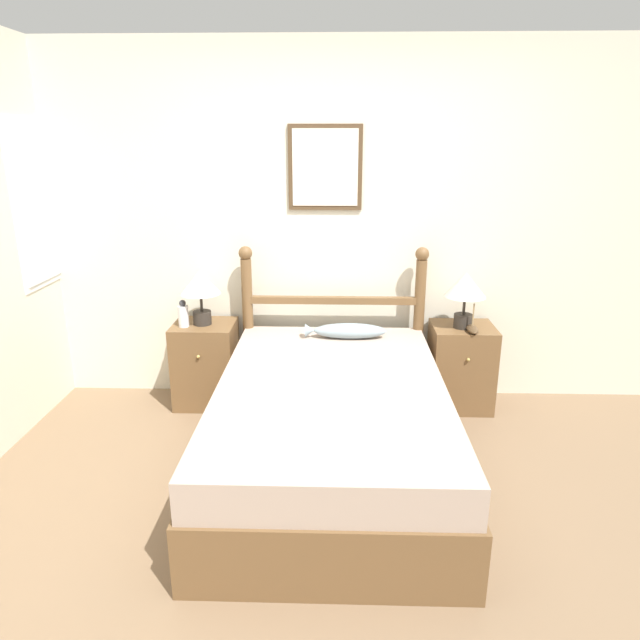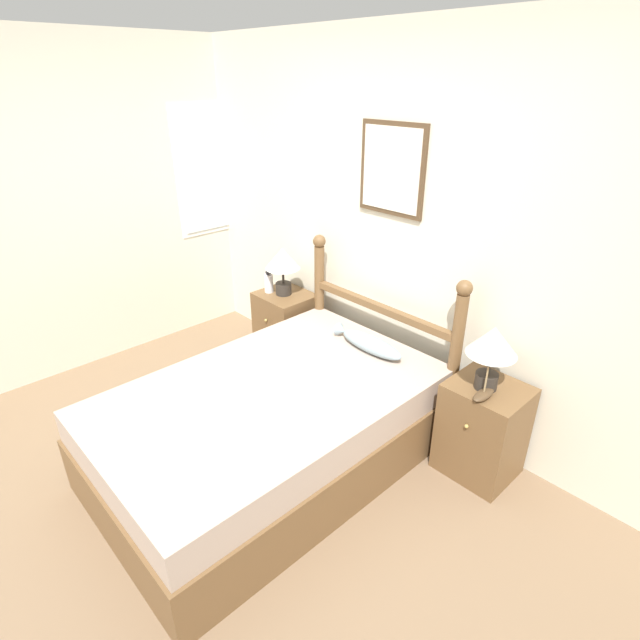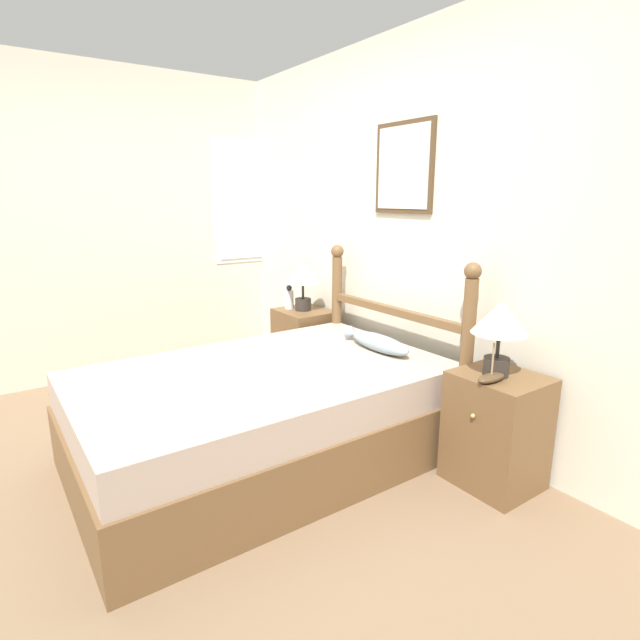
% 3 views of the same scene
% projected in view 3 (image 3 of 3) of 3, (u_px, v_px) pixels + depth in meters
% --- Properties ---
extents(ground_plane, '(16.00, 16.00, 0.00)m').
position_uv_depth(ground_plane, '(172.00, 495.00, 2.61)').
color(ground_plane, '#7A6047').
extents(wall_back, '(6.40, 0.08, 2.55)m').
position_uv_depth(wall_back, '(418.00, 234.00, 3.26)').
color(wall_back, beige).
rests_on(wall_back, ground_plane).
extents(wall_left, '(0.08, 6.40, 2.55)m').
position_uv_depth(wall_left, '(75.00, 227.00, 4.01)').
color(wall_left, beige).
rests_on(wall_left, ground_plane).
extents(bed, '(1.33, 2.07, 0.56)m').
position_uv_depth(bed, '(264.00, 415.00, 2.90)').
color(bed, brown).
rests_on(bed, ground_plane).
extents(headboard, '(1.35, 0.10, 1.16)m').
position_uv_depth(headboard, '(392.00, 330.00, 3.37)').
color(headboard, brown).
rests_on(headboard, ground_plane).
extents(nightstand_left, '(0.44, 0.41, 0.62)m').
position_uv_depth(nightstand_left, '(304.00, 346.00, 4.13)').
color(nightstand_left, brown).
rests_on(nightstand_left, ground_plane).
extents(nightstand_right, '(0.44, 0.41, 0.62)m').
position_uv_depth(nightstand_right, '(496.00, 430.00, 2.65)').
color(nightstand_right, brown).
rests_on(nightstand_right, ground_plane).
extents(table_lamp_left, '(0.28, 0.28, 0.39)m').
position_uv_depth(table_lamp_left, '(303.00, 276.00, 3.99)').
color(table_lamp_left, '#2D2823').
rests_on(table_lamp_left, nightstand_left).
extents(table_lamp_right, '(0.28, 0.28, 0.39)m').
position_uv_depth(table_lamp_right, '(500.00, 323.00, 2.51)').
color(table_lamp_right, '#2D2823').
rests_on(table_lamp_right, nightstand_right).
extents(bottle, '(0.07, 0.07, 0.20)m').
position_uv_depth(bottle, '(289.00, 298.00, 4.10)').
color(bottle, white).
rests_on(bottle, nightstand_left).
extents(model_boat, '(0.07, 0.18, 0.20)m').
position_uv_depth(model_boat, '(491.00, 377.00, 2.48)').
color(model_boat, '#4C3823').
rests_on(model_boat, nightstand_right).
extents(fish_pillow, '(0.56, 0.15, 0.10)m').
position_uv_depth(fish_pillow, '(378.00, 342.00, 3.18)').
color(fish_pillow, '#8499A3').
rests_on(fish_pillow, bed).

